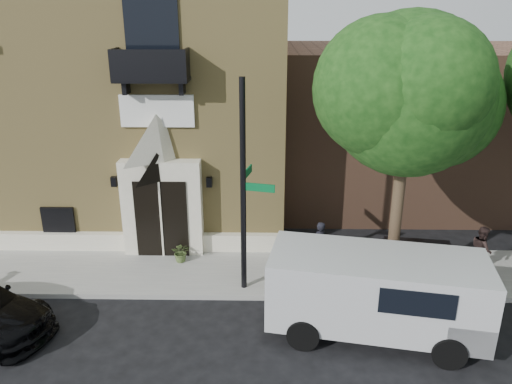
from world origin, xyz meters
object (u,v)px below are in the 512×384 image
at_px(dumpster, 417,265).
at_px(pedestrian_far, 481,249).
at_px(fire_hydrant, 366,277).
at_px(pedestrian_near, 319,244).
at_px(street_sign, 244,189).
at_px(cargo_van, 384,292).

xyz_separation_m(dumpster, pedestrian_far, (2.22, 0.84, 0.12)).
relative_size(fire_hydrant, pedestrian_near, 0.50).
distance_m(fire_hydrant, pedestrian_far, 3.91).
bearing_deg(street_sign, pedestrian_far, 21.74).
distance_m(fire_hydrant, dumpster, 1.55).
relative_size(cargo_van, dumpster, 2.76).
distance_m(fire_hydrant, pedestrian_near, 1.88).
height_order(dumpster, pedestrian_far, pedestrian_far).
distance_m(cargo_van, pedestrian_near, 3.58).
bearing_deg(cargo_van, street_sign, 161.30).
bearing_deg(street_sign, pedestrian_near, 43.36).
height_order(street_sign, pedestrian_far, street_sign).
bearing_deg(dumpster, pedestrian_near, 166.92).
relative_size(dumpster, pedestrian_far, 1.36).
xyz_separation_m(fire_hydrant, pedestrian_far, (3.73, 1.10, 0.38)).
relative_size(pedestrian_near, pedestrian_far, 1.00).
bearing_deg(dumpster, fire_hydrant, -161.88).
relative_size(cargo_van, pedestrian_near, 3.75).
bearing_deg(cargo_van, dumpster, 67.05).
bearing_deg(fire_hydrant, pedestrian_near, 133.00).
relative_size(cargo_van, street_sign, 0.92).
bearing_deg(cargo_van, pedestrian_far, 50.32).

